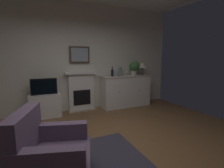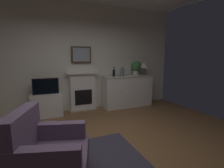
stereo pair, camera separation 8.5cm
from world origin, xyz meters
The scene contains 14 objects.
ground_plane centered at (0.00, 0.00, -0.05)m, with size 6.27×5.01×0.10m, color brown.
wall_rear centered at (0.00, 2.48, 1.49)m, with size 6.27×0.06×2.99m, color silver.
fireplace_unit centered at (0.19, 2.35, 0.55)m, with size 0.87×0.30×1.10m.
framed_picture centered at (0.19, 2.39, 1.58)m, with size 0.55×0.04×0.45m.
sideboard_cabinet centered at (1.55, 2.17, 0.48)m, with size 1.54×0.49×0.95m.
table_lamp centered at (2.12, 2.17, 1.23)m, with size 0.26×0.26×0.40m.
wine_bottle centered at (1.09, 2.19, 1.06)m, with size 0.08×0.08×0.29m.
wine_glass_left centered at (1.47, 2.21, 1.07)m, with size 0.07×0.07×0.16m.
wine_glass_center centered at (1.58, 2.18, 1.07)m, with size 0.07×0.07×0.16m.
vase_decorative centered at (1.32, 2.12, 1.09)m, with size 0.11×0.11×0.28m.
tv_cabinet centered at (-0.78, 2.19, 0.29)m, with size 0.75×0.42×0.59m.
tv_set centered at (-0.78, 2.16, 0.79)m, with size 0.62×0.07×0.40m.
potted_plant_small centered at (1.86, 2.22, 1.21)m, with size 0.30×0.30×0.43m.
armchair centered at (-0.86, -0.32, 0.38)m, with size 1.00×0.97×0.92m.
Camera 1 is at (-0.95, -2.24, 1.51)m, focal length 26.79 mm.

